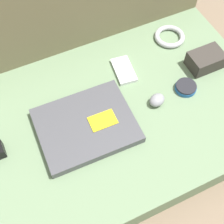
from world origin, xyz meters
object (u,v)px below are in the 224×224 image
computer_mouse (157,100)px  speaker_puck (186,87)px  phone_black (124,70)px  camera_pouch (205,60)px  laptop (86,126)px

computer_mouse → speaker_puck: 0.13m
speaker_puck → computer_mouse: bearing=-176.5°
phone_black → computer_mouse: bearing=-69.4°
computer_mouse → camera_pouch: 0.26m
laptop → speaker_puck: bearing=0.8°
computer_mouse → speaker_puck: (0.13, 0.01, -0.01)m
computer_mouse → speaker_puck: bearing=-14.5°
speaker_puck → phone_black: bearing=134.6°
camera_pouch → phone_black: bearing=160.4°
computer_mouse → camera_pouch: camera_pouch is taller
speaker_puck → camera_pouch: size_ratio=0.61×
laptop → camera_pouch: (0.52, 0.06, 0.02)m
computer_mouse → camera_pouch: size_ratio=0.56×
computer_mouse → camera_pouch: bearing=-1.6°
laptop → computer_mouse: computer_mouse is taller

